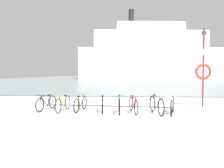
# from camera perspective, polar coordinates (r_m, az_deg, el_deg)

# --- Properties ---
(ground) EXTENTS (80.00, 132.00, 0.08)m
(ground) POSITION_cam_1_polar(r_m,az_deg,el_deg) (59.83, 4.37, 1.12)
(ground) COLOR silver
(bike_rack) EXTENTS (5.48, 0.49, 0.31)m
(bike_rack) POSITION_cam_1_polar(r_m,az_deg,el_deg) (9.57, -0.96, -5.76)
(bike_rack) COLOR #4C5156
(bike_rack) RESTS_ON ground
(bicycle_0) EXTENTS (0.52, 1.66, 0.75)m
(bicycle_0) POSITION_cam_1_polar(r_m,az_deg,el_deg) (10.53, -16.56, -4.72)
(bicycle_0) COLOR black
(bicycle_0) RESTS_ON ground
(bicycle_1) EXTENTS (0.46, 1.73, 0.76)m
(bicycle_1) POSITION_cam_1_polar(r_m,az_deg,el_deg) (10.06, -12.48, -4.97)
(bicycle_1) COLOR black
(bicycle_1) RESTS_ON ground
(bicycle_2) EXTENTS (0.46, 1.70, 0.75)m
(bicycle_2) POSITION_cam_1_polar(r_m,az_deg,el_deg) (9.98, -8.11, -5.03)
(bicycle_2) COLOR black
(bicycle_2) RESTS_ON ground
(bicycle_3) EXTENTS (0.46, 1.65, 0.79)m
(bicycle_3) POSITION_cam_1_polar(r_m,az_deg,el_deg) (9.71, -2.45, -5.13)
(bicycle_3) COLOR black
(bicycle_3) RESTS_ON ground
(bicycle_4) EXTENTS (0.46, 1.76, 0.79)m
(bicycle_4) POSITION_cam_1_polar(r_m,az_deg,el_deg) (9.47, 1.89, -5.32)
(bicycle_4) COLOR black
(bicycle_4) RESTS_ON ground
(bicycle_5) EXTENTS (0.48, 1.66, 0.76)m
(bicycle_5) POSITION_cam_1_polar(r_m,az_deg,el_deg) (9.49, 5.57, -5.37)
(bicycle_5) COLOR black
(bicycle_5) RESTS_ON ground
(bicycle_6) EXTENTS (0.52, 1.77, 0.84)m
(bicycle_6) POSITION_cam_1_polar(r_m,az_deg,el_deg) (9.43, 11.42, -5.29)
(bicycle_6) COLOR black
(bicycle_6) RESTS_ON ground
(bicycle_7) EXTENTS (0.59, 1.65, 0.78)m
(bicycle_7) POSITION_cam_1_polar(r_m,az_deg,el_deg) (9.45, 15.33, -5.47)
(bicycle_7) COLOR black
(bicycle_7) RESTS_ON ground
(rescue_post) EXTENTS (0.80, 0.12, 3.93)m
(rescue_post) POSITION_cam_1_polar(r_m,az_deg,el_deg) (11.95, 22.50, 3.36)
(rescue_post) COLOR red
(rescue_post) RESTS_ON ground
(ferry_ship) EXTENTS (43.60, 12.66, 20.26)m
(ferry_ship) POSITION_cam_1_polar(r_m,az_deg,el_deg) (66.63, 10.23, 7.14)
(ferry_ship) COLOR white
(ferry_ship) RESTS_ON ground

